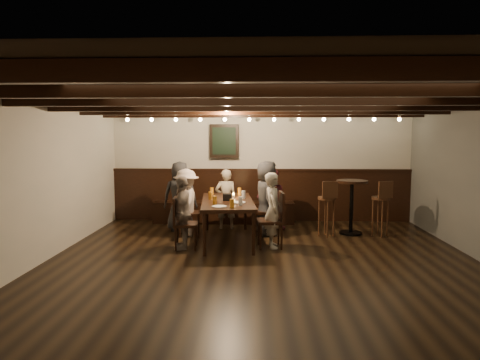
{
  "coord_description": "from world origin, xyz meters",
  "views": [
    {
      "loc": [
        -0.1,
        -5.86,
        1.87
      ],
      "look_at": [
        -0.38,
        1.3,
        1.12
      ],
      "focal_mm": 32.0,
      "sensor_mm": 36.0,
      "label": 1
    }
  ],
  "objects_px": {
    "chair_right_near": "(265,220)",
    "person_bench_centre": "(226,199)",
    "person_bench_right": "(271,200)",
    "person_left_near": "(186,203)",
    "bar_stool_right": "(380,216)",
    "person_right_far": "(273,210)",
    "bar_stool_left": "(326,216)",
    "high_top_table": "(352,199)",
    "person_right_near": "(267,198)",
    "person_left_far": "(183,212)",
    "chair_left_far": "(185,233)",
    "person_bench_left": "(180,196)",
    "chair_right_far": "(271,230)",
    "dining_table": "(227,204)",
    "chair_left_near": "(188,221)"
  },
  "relations": [
    {
      "from": "person_bench_right",
      "to": "person_right_near",
      "type": "relative_size",
      "value": 0.86
    },
    {
      "from": "person_left_near",
      "to": "person_bench_left",
      "type": "bearing_deg",
      "value": -161.57
    },
    {
      "from": "chair_right_far",
      "to": "person_bench_right",
      "type": "bearing_deg",
      "value": -7.61
    },
    {
      "from": "person_bench_right",
      "to": "bar_stool_right",
      "type": "height_order",
      "value": "person_bench_right"
    },
    {
      "from": "chair_right_near",
      "to": "person_right_near",
      "type": "height_order",
      "value": "person_right_near"
    },
    {
      "from": "person_left_far",
      "to": "person_right_near",
      "type": "height_order",
      "value": "person_right_near"
    },
    {
      "from": "dining_table",
      "to": "person_bench_centre",
      "type": "bearing_deg",
      "value": 90.0
    },
    {
      "from": "chair_right_near",
      "to": "bar_stool_right",
      "type": "xyz_separation_m",
      "value": [
        2.14,
        -0.03,
        0.1
      ]
    },
    {
      "from": "person_bench_centre",
      "to": "person_left_far",
      "type": "xyz_separation_m",
      "value": [
        -0.6,
        -1.56,
        0.0
      ]
    },
    {
      "from": "bar_stool_left",
      "to": "high_top_table",
      "type": "bearing_deg",
      "value": 10.46
    },
    {
      "from": "chair_left_far",
      "to": "person_left_near",
      "type": "height_order",
      "value": "person_left_near"
    },
    {
      "from": "chair_left_far",
      "to": "person_bench_centre",
      "type": "relative_size",
      "value": 0.71
    },
    {
      "from": "person_bench_centre",
      "to": "bar_stool_left",
      "type": "bearing_deg",
      "value": 156.86
    },
    {
      "from": "chair_right_far",
      "to": "bar_stool_left",
      "type": "relative_size",
      "value": 0.89
    },
    {
      "from": "chair_right_near",
      "to": "chair_right_far",
      "type": "xyz_separation_m",
      "value": [
        0.09,
        -0.9,
        -0.0
      ]
    },
    {
      "from": "chair_left_near",
      "to": "chair_left_far",
      "type": "relative_size",
      "value": 1.05
    },
    {
      "from": "chair_right_near",
      "to": "person_bench_centre",
      "type": "height_order",
      "value": "person_bench_centre"
    },
    {
      "from": "person_right_far",
      "to": "person_bench_centre",
      "type": "bearing_deg",
      "value": 26.57
    },
    {
      "from": "chair_right_near",
      "to": "person_left_far",
      "type": "bearing_deg",
      "value": 121.48
    },
    {
      "from": "person_right_far",
      "to": "high_top_table",
      "type": "distance_m",
      "value": 1.83
    },
    {
      "from": "chair_left_far",
      "to": "chair_right_near",
      "type": "height_order",
      "value": "chair_right_near"
    },
    {
      "from": "chair_left_far",
      "to": "bar_stool_right",
      "type": "relative_size",
      "value": 0.82
    },
    {
      "from": "chair_left_near",
      "to": "person_left_far",
      "type": "bearing_deg",
      "value": -1.98
    },
    {
      "from": "person_bench_right",
      "to": "bar_stool_right",
      "type": "distance_m",
      "value": 2.07
    },
    {
      "from": "dining_table",
      "to": "person_right_near",
      "type": "height_order",
      "value": "person_right_near"
    },
    {
      "from": "chair_left_near",
      "to": "chair_left_far",
      "type": "height_order",
      "value": "chair_left_near"
    },
    {
      "from": "dining_table",
      "to": "bar_stool_right",
      "type": "bearing_deg",
      "value": 4.34
    },
    {
      "from": "person_bench_left",
      "to": "person_left_far",
      "type": "xyz_separation_m",
      "value": [
        0.28,
        -1.33,
        -0.08
      ]
    },
    {
      "from": "chair_right_near",
      "to": "chair_left_near",
      "type": "bearing_deg",
      "value": 90.0
    },
    {
      "from": "person_left_far",
      "to": "bar_stool_left",
      "type": "height_order",
      "value": "person_left_far"
    },
    {
      "from": "dining_table",
      "to": "chair_right_far",
      "type": "bearing_deg",
      "value": -32.02
    },
    {
      "from": "high_top_table",
      "to": "person_right_near",
      "type": "bearing_deg",
      "value": -175.64
    },
    {
      "from": "chair_left_near",
      "to": "person_right_near",
      "type": "bearing_deg",
      "value": 90.0
    },
    {
      "from": "person_bench_left",
      "to": "person_left_far",
      "type": "height_order",
      "value": "person_bench_left"
    },
    {
      "from": "bar_stool_left",
      "to": "person_bench_left",
      "type": "bearing_deg",
      "value": 160.42
    },
    {
      "from": "person_left_near",
      "to": "high_top_table",
      "type": "distance_m",
      "value": 3.11
    },
    {
      "from": "person_bench_centre",
      "to": "person_right_near",
      "type": "xyz_separation_m",
      "value": [
        0.8,
        -0.53,
        0.1
      ]
    },
    {
      "from": "person_bench_right",
      "to": "person_left_near",
      "type": "bearing_deg",
      "value": 15.26
    },
    {
      "from": "person_right_near",
      "to": "bar_stool_left",
      "type": "distance_m",
      "value": 1.15
    },
    {
      "from": "chair_right_near",
      "to": "person_right_near",
      "type": "xyz_separation_m",
      "value": [
        0.03,
        0.0,
        0.41
      ]
    },
    {
      "from": "person_bench_right",
      "to": "bar_stool_right",
      "type": "xyz_separation_m",
      "value": [
        2.0,
        -0.5,
        -0.21
      ]
    },
    {
      "from": "person_right_near",
      "to": "person_right_far",
      "type": "distance_m",
      "value": 0.9
    },
    {
      "from": "chair_left_far",
      "to": "chair_right_near",
      "type": "xyz_separation_m",
      "value": [
        1.35,
        1.03,
        0.03
      ]
    },
    {
      "from": "chair_right_far",
      "to": "person_bench_left",
      "type": "distance_m",
      "value": 2.15
    },
    {
      "from": "chair_left_far",
      "to": "bar_stool_left",
      "type": "xyz_separation_m",
      "value": [
        2.48,
        0.95,
        0.13
      ]
    },
    {
      "from": "chair_right_near",
      "to": "person_bench_left",
      "type": "relative_size",
      "value": 0.68
    },
    {
      "from": "person_bench_right",
      "to": "person_right_far",
      "type": "xyz_separation_m",
      "value": [
        -0.02,
        -1.36,
        0.03
      ]
    },
    {
      "from": "dining_table",
      "to": "person_right_near",
      "type": "relative_size",
      "value": 1.45
    },
    {
      "from": "person_bench_centre",
      "to": "person_bench_right",
      "type": "xyz_separation_m",
      "value": [
        0.91,
        -0.06,
        0.0
      ]
    },
    {
      "from": "chair_right_far",
      "to": "person_right_far",
      "type": "bearing_deg",
      "value": -90.0
    }
  ]
}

